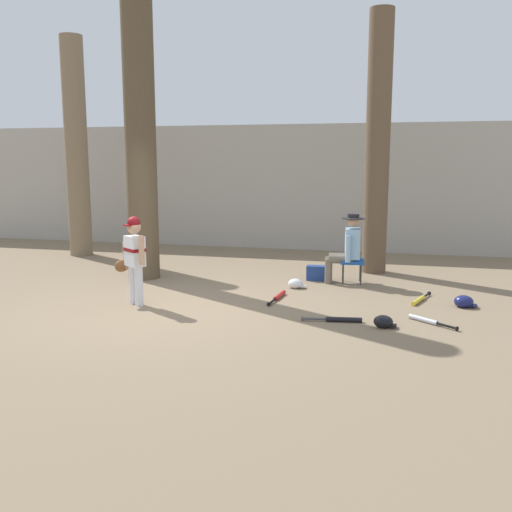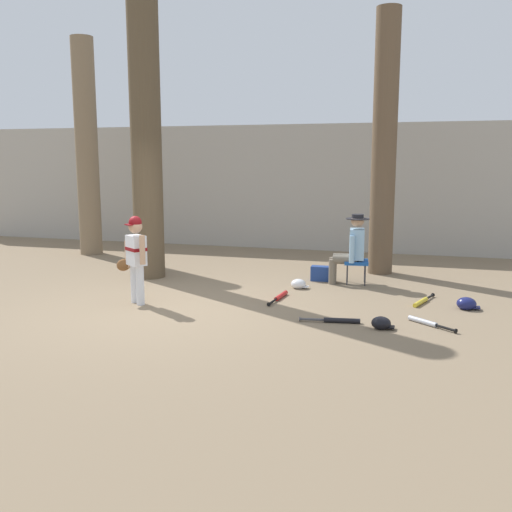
# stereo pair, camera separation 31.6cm
# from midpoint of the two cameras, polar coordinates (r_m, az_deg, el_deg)

# --- Properties ---
(ground_plane) EXTENTS (60.00, 60.00, 0.00)m
(ground_plane) POSITION_cam_midpoint_polar(r_m,az_deg,el_deg) (8.28, -7.85, -5.31)
(ground_plane) COLOR #7F6B51
(concrete_back_wall) EXTENTS (18.00, 0.36, 2.92)m
(concrete_back_wall) POSITION_cam_midpoint_polar(r_m,az_deg,el_deg) (13.87, 2.62, 6.86)
(concrete_back_wall) COLOR #ADA89E
(concrete_back_wall) RESTS_ON ground
(tree_near_player) EXTENTS (0.83, 0.83, 5.79)m
(tree_near_player) POSITION_cam_midpoint_polar(r_m,az_deg,el_deg) (10.42, -10.01, 11.42)
(tree_near_player) COLOR brown
(tree_near_player) RESTS_ON ground
(tree_behind_spectator) EXTENTS (0.64, 0.64, 4.90)m
(tree_behind_spectator) POSITION_cam_midpoint_polar(r_m,az_deg,el_deg) (10.92, 13.40, 9.42)
(tree_behind_spectator) COLOR brown
(tree_behind_spectator) RESTS_ON ground
(young_ballplayer) EXTENTS (0.60, 0.39, 1.31)m
(young_ballplayer) POSITION_cam_midpoint_polar(r_m,az_deg,el_deg) (8.56, -10.87, 0.19)
(young_ballplayer) COLOR white
(young_ballplayer) RESTS_ON ground
(folding_stool) EXTENTS (0.44, 0.44, 0.41)m
(folding_stool) POSITION_cam_midpoint_polar(r_m,az_deg,el_deg) (10.00, 10.83, -0.68)
(folding_stool) COLOR #194C9E
(folding_stool) RESTS_ON ground
(seated_spectator) EXTENTS (0.67, 0.54, 1.20)m
(seated_spectator) POSITION_cam_midpoint_polar(r_m,az_deg,el_deg) (9.95, 10.32, 0.90)
(seated_spectator) COLOR #6B6051
(seated_spectator) RESTS_ON ground
(handbag_beside_stool) EXTENTS (0.35, 0.19, 0.26)m
(handbag_beside_stool) POSITION_cam_midpoint_polar(r_m,az_deg,el_deg) (10.19, 7.34, -1.74)
(handbag_beside_stool) COLOR navy
(handbag_beside_stool) RESTS_ON ground
(tree_far_left) EXTENTS (0.64, 0.64, 4.86)m
(tree_far_left) POSITION_cam_midpoint_polar(r_m,az_deg,el_deg) (13.36, -15.77, 9.28)
(tree_far_left) COLOR #7F6B51
(tree_far_left) RESTS_ON ground
(bat_yellow_trainer) EXTENTS (0.32, 0.79, 0.07)m
(bat_yellow_trainer) POSITION_cam_midpoint_polar(r_m,az_deg,el_deg) (8.94, 17.15, -4.33)
(bat_yellow_trainer) COLOR yellow
(bat_yellow_trainer) RESTS_ON ground
(bat_black_composite) EXTENTS (0.80, 0.18, 0.07)m
(bat_black_composite) POSITION_cam_midpoint_polar(r_m,az_deg,el_deg) (7.65, 9.24, -6.34)
(bat_black_composite) COLOR black
(bat_black_composite) RESTS_ON ground
(bat_red_barrel) EXTENTS (0.12, 0.83, 0.07)m
(bat_red_barrel) POSITION_cam_midpoint_polar(r_m,az_deg,el_deg) (8.84, 3.40, -4.06)
(bat_red_barrel) COLOR red
(bat_red_barrel) RESTS_ON ground
(bat_aluminum_silver) EXTENTS (0.61, 0.52, 0.07)m
(bat_aluminum_silver) POSITION_cam_midpoint_polar(r_m,az_deg,el_deg) (7.82, 17.68, -6.31)
(bat_aluminum_silver) COLOR #B7BCC6
(bat_aluminum_silver) RESTS_ON ground
(batting_helmet_white) EXTENTS (0.29, 0.23, 0.17)m
(batting_helmet_white) POSITION_cam_midpoint_polar(r_m,az_deg,el_deg) (9.56, 5.20, -2.79)
(batting_helmet_white) COLOR silver
(batting_helmet_white) RESTS_ON ground
(batting_helmet_navy) EXTENTS (0.32, 0.25, 0.19)m
(batting_helmet_navy) POSITION_cam_midpoint_polar(r_m,az_deg,el_deg) (8.80, 21.17, -4.45)
(batting_helmet_navy) COLOR navy
(batting_helmet_navy) RESTS_ON ground
(batting_helmet_black) EXTENTS (0.29, 0.22, 0.17)m
(batting_helmet_black) POSITION_cam_midpoint_polar(r_m,az_deg,el_deg) (7.49, 13.53, -6.51)
(batting_helmet_black) COLOR black
(batting_helmet_black) RESTS_ON ground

